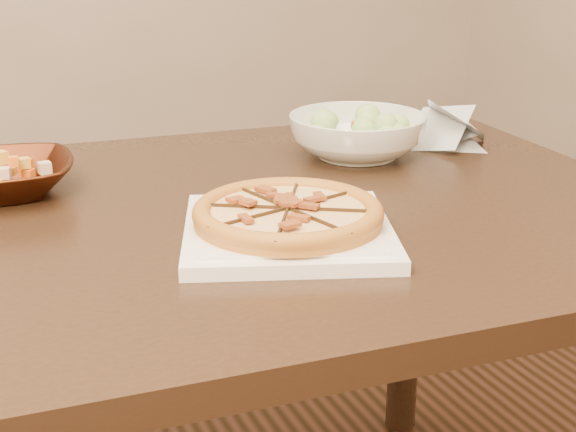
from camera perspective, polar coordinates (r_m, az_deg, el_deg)
name	(u,v)px	position (r m, az deg, el deg)	size (l,w,h in m)	color
dining_table	(190,278)	(1.18, -6.99, -4.37)	(1.45, 0.99, 0.75)	black
plate	(288,230)	(1.03, 0.00, -1.02)	(0.34, 0.34, 0.02)	white
pizza	(288,213)	(1.02, 0.00, 0.20)	(0.24, 0.24, 0.03)	#B97632
bronze_bowl	(1,178)	(1.27, -19.71, 2.57)	(0.21, 0.21, 0.05)	#401C0D
salad_bowl	(357,136)	(1.40, 4.94, 5.69)	(0.24, 0.24, 0.07)	white
salad	(358,105)	(1.39, 4.99, 7.88)	(0.12, 0.11, 0.04)	#9EC66F
cling_film	(443,130)	(1.52, 10.98, 6.00)	(0.17, 0.14, 0.05)	silver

